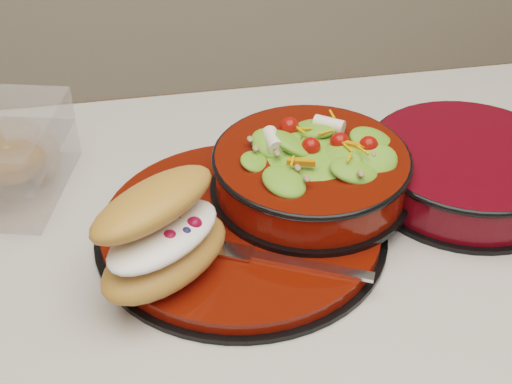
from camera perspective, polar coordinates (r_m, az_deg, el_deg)
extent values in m
cube|color=beige|center=(0.76, 2.97, -6.41)|extent=(1.24, 0.74, 0.04)
cylinder|color=black|center=(0.77, -1.18, -3.23)|extent=(0.31, 0.31, 0.01)
cylinder|color=#610C03|center=(0.77, -1.19, -2.66)|extent=(0.30, 0.30, 0.01)
torus|color=black|center=(0.76, -0.32, -2.81)|extent=(0.17, 0.17, 0.01)
cylinder|color=black|center=(0.80, 4.33, 0.26)|extent=(0.23, 0.23, 0.01)
cylinder|color=#610C03|center=(0.79, 4.42, 1.71)|extent=(0.21, 0.21, 0.04)
torus|color=black|center=(0.78, 4.48, 2.79)|extent=(0.22, 0.22, 0.01)
ellipsoid|color=#518826|center=(0.78, 4.46, 2.55)|extent=(0.18, 0.18, 0.07)
sphere|color=red|center=(0.77, 7.80, 5.40)|extent=(0.02, 0.02, 0.02)
sphere|color=red|center=(0.80, 4.81, 6.77)|extent=(0.02, 0.02, 0.02)
sphere|color=red|center=(0.77, 1.56, 5.86)|extent=(0.02, 0.02, 0.02)
sphere|color=red|center=(0.73, 2.40, 3.79)|extent=(0.02, 0.02, 0.02)
sphere|color=red|center=(0.73, 6.47, 3.48)|extent=(0.02, 0.02, 0.02)
cylinder|color=silver|center=(0.80, 5.96, 6.70)|extent=(0.03, 0.04, 0.02)
cylinder|color=silver|center=(0.77, 1.39, 5.53)|extent=(0.04, 0.03, 0.02)
cube|color=orange|center=(0.73, 3.70, 3.83)|extent=(0.03, 0.03, 0.01)
cube|color=orange|center=(0.76, 8.02, 5.08)|extent=(0.03, 0.02, 0.01)
ellipsoid|color=#CB7E3E|center=(0.69, -7.25, -5.15)|extent=(0.17, 0.16, 0.04)
ellipsoid|color=white|center=(0.68, -7.42, -3.49)|extent=(0.14, 0.14, 0.02)
ellipsoid|color=#CB7E3E|center=(0.67, -7.72, -0.83)|extent=(0.16, 0.15, 0.04)
sphere|color=#A30B25|center=(0.67, -9.44, -3.33)|extent=(0.02, 0.02, 0.02)
sphere|color=#A30B25|center=(0.66, -6.92, -3.63)|extent=(0.02, 0.02, 0.02)
sphere|color=#A30B25|center=(0.68, -4.98, -2.59)|extent=(0.02, 0.02, 0.02)
sphere|color=#191947|center=(0.68, -8.22, -2.84)|extent=(0.01, 0.01, 0.01)
sphere|color=#191947|center=(0.67, -6.39, -2.87)|extent=(0.01, 0.01, 0.01)
sphere|color=#191947|center=(0.67, -7.43, -3.33)|extent=(0.01, 0.01, 0.01)
sphere|color=#191947|center=(0.67, -5.60, -3.24)|extent=(0.01, 0.01, 0.01)
sphere|color=#191947|center=(0.67, -9.04, -3.75)|extent=(0.01, 0.01, 0.01)
sphere|color=#191947|center=(0.68, -6.11, -2.37)|extent=(0.01, 0.01, 0.01)
cube|color=silver|center=(0.71, 4.31, -5.89)|extent=(0.12, 0.07, 0.00)
cube|color=silver|center=(0.72, -1.82, -4.73)|extent=(0.04, 0.04, 0.00)
ellipsoid|color=#CB7E3E|center=(0.88, -19.07, 2.25)|extent=(0.08, 0.07, 0.04)
cylinder|color=black|center=(0.87, 16.23, 0.44)|extent=(0.24, 0.24, 0.01)
cylinder|color=#56050C|center=(0.86, 16.53, 1.88)|extent=(0.22, 0.22, 0.05)
torus|color=black|center=(0.85, 16.76, 2.99)|extent=(0.23, 0.23, 0.01)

